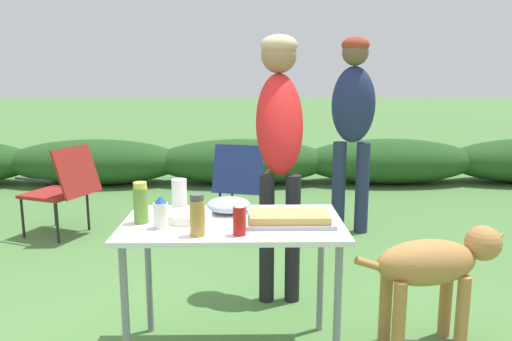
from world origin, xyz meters
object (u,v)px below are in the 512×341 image
food_tray (289,219)px  mixing_bowl (229,205)px  relish_jar (141,203)px  ketchup_bottle (239,218)px  standing_person_in_red_jacket (279,127)px  folding_table (233,236)px  camp_chair_green_behind_table (63,186)px  camp_chair_near_hedge (243,181)px  plate_stack (189,216)px  dog (435,267)px  spice_jar (197,215)px  standing_person_in_dark_puffer (353,114)px  paper_cup_stack (179,196)px  mayo_bottle (161,213)px

food_tray → mixing_bowl: mixing_bowl is taller
food_tray → relish_jar: bearing=177.5°
ketchup_bottle → standing_person_in_red_jacket: bearing=76.5°
folding_table → camp_chair_green_behind_table: camp_chair_green_behind_table is taller
folding_table → camp_chair_near_hedge: camp_chair_near_hedge is taller
food_tray → ketchup_bottle: bearing=-145.5°
folding_table → plate_stack: bearing=175.3°
food_tray → dog: (0.80, 0.14, -0.31)m
spice_jar → standing_person_in_dark_puffer: (1.19, 2.34, 0.28)m
food_tray → ketchup_bottle: 0.30m
standing_person_in_red_jacket → standing_person_in_dark_puffer: size_ratio=0.96×
food_tray → dog: bearing=9.9°
food_tray → dog: size_ratio=0.50×
mixing_bowl → ketchup_bottle: ketchup_bottle is taller
plate_stack → food_tray: bearing=-7.6°
spice_jar → standing_person_in_red_jacket: (0.43, 1.02, 0.30)m
folding_table → dog: (1.08, 0.09, -0.21)m
folding_table → relish_jar: relish_jar is taller
food_tray → plate_stack: (-0.50, 0.07, -0.01)m
relish_jar → folding_table: bearing=2.1°
plate_stack → camp_chair_green_behind_table: size_ratio=0.28×
dog → camp_chair_near_hedge: (-1.05, 2.13, 0.01)m
spice_jar → standing_person_in_dark_puffer: standing_person_in_dark_puffer is taller
paper_cup_stack → standing_person_in_red_jacket: standing_person_in_red_jacket is taller
folding_table → standing_person_in_dark_puffer: 2.40m
relish_jar → camp_chair_near_hedge: 2.32m
dog → standing_person_in_red_jacket: bearing=-141.5°
relish_jar → paper_cup_stack: bearing=49.9°
food_tray → camp_chair_near_hedge: bearing=96.3°
ketchup_bottle → standing_person_in_red_jacket: size_ratio=0.10×
folding_table → mayo_bottle: mayo_bottle is taller
dog → camp_chair_green_behind_table: bearing=-136.0°
camp_chair_green_behind_table → camp_chair_near_hedge: size_ratio=1.00×
plate_stack → ketchup_bottle: ketchup_bottle is taller
food_tray → camp_chair_green_behind_table: (-1.89, 2.10, -0.30)m
folding_table → mayo_bottle: 0.39m
standing_person_in_red_jacket → standing_person_in_dark_puffer: bearing=60.5°
food_tray → dog: 0.87m
standing_person_in_red_jacket → ketchup_bottle: bearing=-103.4°
plate_stack → paper_cup_stack: 0.19m
standing_person_in_red_jacket → spice_jar: bearing=-113.0°
relish_jar → standing_person_in_red_jacket: bearing=48.0°
mayo_bottle → relish_jar: bearing=142.8°
plate_stack → camp_chair_green_behind_table: (-1.39, 2.03, -0.29)m
plate_stack → dog: size_ratio=0.26×
food_tray → camp_chair_green_behind_table: size_ratio=0.53×
plate_stack → dog: (1.30, 0.07, -0.31)m
relish_jar → spice_jar: bearing=-34.2°
relish_jar → camp_chair_near_hedge: (0.48, 2.24, -0.37)m
folding_table → paper_cup_stack: bearing=148.3°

